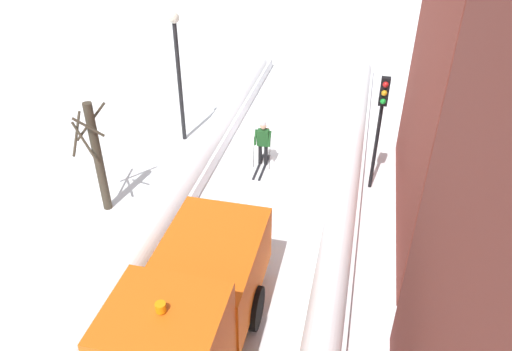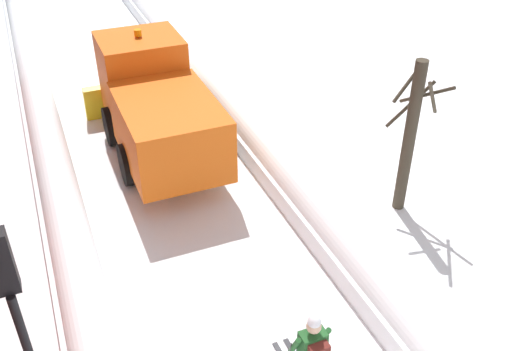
{
  "view_description": "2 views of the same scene",
  "coord_description": "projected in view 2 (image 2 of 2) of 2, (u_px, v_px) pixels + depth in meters",
  "views": [
    {
      "loc": [
        -2.89,
        17.32,
        9.86
      ],
      "look_at": [
        -0.08,
        5.36,
        1.77
      ],
      "focal_mm": 34.7,
      "sensor_mm": 36.0,
      "label": 1
    },
    {
      "loc": [
        -2.68,
        -3.31,
        8.34
      ],
      "look_at": [
        1.23,
        6.04,
        1.63
      ],
      "focal_mm": 40.3,
      "sensor_mm": 36.0,
      "label": 2
    }
  ],
  "objects": [
    {
      "name": "plow_truck",
      "position": [
        156.0,
        106.0,
        15.25
      ],
      "size": [
        3.2,
        5.98,
        3.12
      ],
      "color": "orange",
      "rests_on": "ground"
    },
    {
      "name": "bare_tree_near",
      "position": [
        410.0,
        135.0,
        12.9
      ],
      "size": [
        1.15,
        1.46,
        3.77
      ],
      "color": "#3E3629",
      "rests_on": "ground"
    },
    {
      "name": "ground_plane",
      "position": [
        159.0,
        161.0,
        15.71
      ],
      "size": [
        80.0,
        80.0,
        0.0
      ],
      "primitive_type": "plane",
      "color": "white"
    },
    {
      "name": "snowbank_right",
      "position": [
        250.0,
        130.0,
        16.35
      ],
      "size": [
        1.1,
        36.0,
        0.94
      ],
      "color": "white",
      "rests_on": "ground"
    },
    {
      "name": "snowbank_left",
      "position": [
        54.0,
        167.0,
        14.58
      ],
      "size": [
        1.1,
        36.0,
        1.08
      ],
      "color": "white",
      "rests_on": "ground"
    },
    {
      "name": "traffic_light_pole",
      "position": [
        16.0,
        309.0,
        7.3
      ],
      "size": [
        0.28,
        0.42,
        4.11
      ],
      "color": "black",
      "rests_on": "ground"
    }
  ]
}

